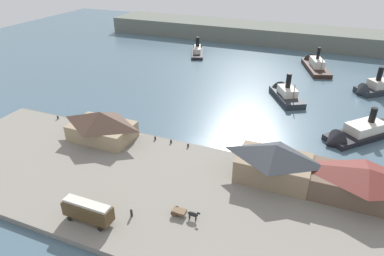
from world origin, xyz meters
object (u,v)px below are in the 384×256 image
at_px(street_tram, 88,210).
at_px(ferry_mid_harbor, 355,134).
at_px(ferry_shed_customs_shed, 365,184).
at_px(ferry_moored_west, 284,93).
at_px(ferry_shed_east_terminal, 274,162).
at_px(pedestrian_standing_center, 131,213).
at_px(mooring_post_center_west, 155,138).
at_px(mooring_post_center_east, 171,141).
at_px(ferry_shed_central_terminal, 101,125).
at_px(ferry_outer_harbor, 198,50).
at_px(ferry_approaching_east, 314,64).
at_px(mooring_post_west, 58,117).
at_px(ferry_moored_east, 373,89).
at_px(horse_cart, 184,212).
at_px(mooring_post_east, 188,145).

xyz_separation_m(street_tram, ferry_mid_harbor, (44.02, 51.76, -2.29)).
xyz_separation_m(ferry_shed_customs_shed, ferry_moored_west, (-22.08, 47.58, -3.11)).
height_order(ferry_shed_east_terminal, street_tram, ferry_shed_east_terminal).
relative_size(pedestrian_standing_center, mooring_post_center_west, 1.97).
bearing_deg(mooring_post_center_east, ferry_shed_central_terminal, -164.89).
height_order(ferry_shed_customs_shed, ferry_outer_harbor, ferry_shed_customs_shed).
xyz_separation_m(ferry_outer_harbor, ferry_approaching_east, (52.21, -2.17, 0.13)).
bearing_deg(mooring_post_west, ferry_moored_west, 37.41).
height_order(mooring_post_center_east, ferry_outer_harbor, ferry_outer_harbor).
bearing_deg(ferry_moored_east, ferry_outer_harbor, 162.40).
bearing_deg(ferry_approaching_east, mooring_post_center_east, -109.19).
distance_m(ferry_shed_east_terminal, ferry_approaching_east, 83.69).
bearing_deg(ferry_moored_west, ferry_moored_east, 28.67).
relative_size(mooring_post_west, ferry_outer_harbor, 0.04).
distance_m(pedestrian_standing_center, ferry_moored_east, 94.40).
bearing_deg(street_tram, ferry_shed_central_terminal, 120.71).
bearing_deg(ferry_shed_east_terminal, ferry_mid_harbor, 58.47).
relative_size(ferry_approaching_east, ferry_moored_west, 1.30).
bearing_deg(ferry_approaching_east, ferry_moored_east, -45.23).
distance_m(ferry_shed_customs_shed, ferry_outer_harbor, 109.35).
xyz_separation_m(ferry_shed_central_terminal, ferry_outer_harbor, (-7.99, 85.35, -3.69)).
bearing_deg(ferry_moored_east, mooring_post_center_west, -132.35).
relative_size(horse_cart, ferry_moored_east, 0.34).
bearing_deg(mooring_post_east, ferry_shed_central_terminal, -168.38).
relative_size(ferry_shed_central_terminal, ferry_outer_harbor, 0.75).
relative_size(ferry_moored_east, ferry_outer_harbor, 0.77).
height_order(horse_cart, ferry_mid_harbor, ferry_mid_harbor).
xyz_separation_m(horse_cart, mooring_post_center_west, (-17.80, 22.47, -0.48)).
bearing_deg(street_tram, horse_cart, 26.03).
height_order(ferry_moored_east, ferry_mid_harbor, ferry_moored_east).
height_order(ferry_shed_customs_shed, pedestrian_standing_center, ferry_shed_customs_shed).
bearing_deg(ferry_moored_west, street_tram, -107.37).
distance_m(mooring_post_center_east, ferry_outer_harbor, 84.53).
relative_size(ferry_shed_central_terminal, mooring_post_center_east, 17.46).
relative_size(mooring_post_west, ferry_moored_east, 0.06).
distance_m(ferry_shed_central_terminal, mooring_post_east, 22.20).
xyz_separation_m(ferry_shed_customs_shed, mooring_post_east, (-38.42, 4.71, -2.99)).
distance_m(horse_cart, ferry_mid_harbor, 52.91).
bearing_deg(mooring_post_center_east, pedestrian_standing_center, -80.09).
bearing_deg(ferry_mid_harbor, ferry_approaching_east, 104.69).
distance_m(street_tram, ferry_outer_harbor, 113.15).
xyz_separation_m(ferry_shed_east_terminal, mooring_post_center_east, (-25.83, 4.96, -3.65)).
height_order(pedestrian_standing_center, ferry_outer_harbor, ferry_outer_harbor).
bearing_deg(ferry_approaching_east, street_tram, -105.02).
distance_m(horse_cart, mooring_post_west, 53.49).
bearing_deg(ferry_shed_east_terminal, mooring_post_east, 167.15).
relative_size(mooring_post_west, mooring_post_east, 1.00).
relative_size(mooring_post_east, mooring_post_center_east, 1.00).
bearing_deg(ferry_mid_harbor, mooring_post_center_west, -154.88).
bearing_deg(street_tram, ferry_outer_harbor, 101.77).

